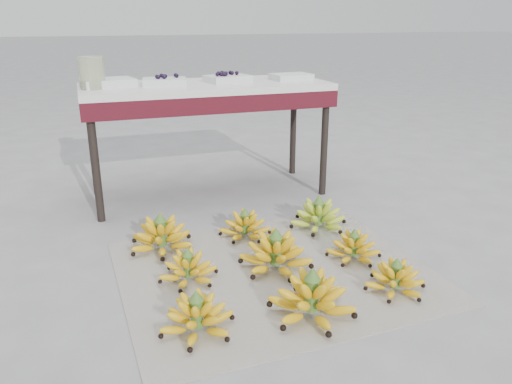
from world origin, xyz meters
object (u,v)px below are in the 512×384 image
object	(u,v)px
bunch_back_left	(161,237)
tray_far_right	(291,77)
bunch_front_center	(312,299)
bunch_mid_center	(276,254)
bunch_mid_left	(188,269)
tray_far_left	(108,83)
newspaper_mat	(274,272)
bunch_front_left	(197,317)
bunch_front_right	(395,280)
glass_jar	(92,73)
tray_left	(165,81)
vendor_table	(206,97)
bunch_back_center	(245,227)
tray_right	(227,78)
bunch_mid_right	(354,248)
bunch_back_right	(318,217)

from	to	relation	value
bunch_back_left	tray_far_right	size ratio (longest dim) A/B	1.42
bunch_front_center	bunch_mid_center	xyz separation A→B (m)	(0.01, 0.37, -0.00)
bunch_mid_left	tray_far_left	xyz separation A→B (m)	(-0.19, 1.02, 0.63)
bunch_front_center	newspaper_mat	bearing A→B (deg)	66.63
bunch_front_left	bunch_back_left	xyz separation A→B (m)	(-0.01, 0.68, 0.01)
bunch_front_right	glass_jar	xyz separation A→B (m)	(-1.00, 1.32, 0.69)
tray_left	tray_far_right	distance (m)	0.75
vendor_table	tray_far_left	world-z (taller)	tray_far_left
bunch_front_center	vendor_table	size ratio (longest dim) A/B	0.30
newspaper_mat	glass_jar	distance (m)	1.40
bunch_back_left	tray_left	bearing A→B (deg)	67.55
bunch_mid_left	bunch_front_center	bearing A→B (deg)	-22.55
bunch_back_center	tray_far_left	bearing A→B (deg)	107.83
bunch_mid_center	bunch_back_left	xyz separation A→B (m)	(-0.42, 0.34, -0.00)
bunch_back_left	tray_right	size ratio (longest dim) A/B	1.25
bunch_mid_center	tray_far_left	size ratio (longest dim) A/B	1.10
bunch_mid_center	bunch_front_center	bearing A→B (deg)	-95.11
bunch_front_left	bunch_back_center	distance (m)	0.79
bunch_front_center	bunch_back_left	bearing A→B (deg)	95.90
bunch_back_left	bunch_front_left	bearing A→B (deg)	-97.83
bunch_mid_right	tray_far_right	distance (m)	1.22
bunch_mid_left	bunch_back_right	size ratio (longest dim) A/B	0.90
bunch_mid_center	glass_jar	xyz separation A→B (m)	(-0.63, 0.99, 0.67)
tray_left	glass_jar	world-z (taller)	glass_jar
bunch_front_left	glass_jar	bearing A→B (deg)	101.12
bunch_mid_left	vendor_table	bearing A→B (deg)	96.21
bunch_mid_left	bunch_back_left	distance (m)	0.33
glass_jar	tray_far_left	bearing A→B (deg)	34.68
bunch_back_center	tray_right	bearing A→B (deg)	60.06
bunch_front_right	vendor_table	world-z (taller)	vendor_table
bunch_front_center	bunch_front_right	distance (m)	0.38
bunch_front_right	glass_jar	distance (m)	1.79
tray_left	bunch_front_center	bearing A→B (deg)	-79.78
bunch_front_left	bunch_mid_right	size ratio (longest dim) A/B	0.85
tray_far_left	glass_jar	bearing A→B (deg)	-145.32
tray_far_right	tray_right	bearing A→B (deg)	177.21
bunch_mid_left	tray_far_right	world-z (taller)	tray_far_right
newspaper_mat	bunch_back_center	bearing A→B (deg)	90.84
bunch_mid_left	bunch_mid_center	bearing A→B (deg)	21.75
bunch_back_right	newspaper_mat	bearing A→B (deg)	-122.12
vendor_table	bunch_front_right	bearing A→B (deg)	-73.85
bunch_front_center	bunch_back_right	xyz separation A→B (m)	(0.37, 0.70, -0.00)
tray_right	tray_far_right	world-z (taller)	tray_right
bunch_mid_right	bunch_front_center	bearing A→B (deg)	-161.15
bunch_mid_center	bunch_back_left	bearing A→B (deg)	137.25
glass_jar	bunch_back_left	bearing A→B (deg)	-72.05
bunch_front_center	bunch_front_right	world-z (taller)	bunch_front_center
bunch_back_center	tray_right	size ratio (longest dim) A/B	1.15
tray_right	newspaper_mat	bearing A→B (deg)	-96.24
bunch_mid_center	bunch_back_center	size ratio (longest dim) A/B	1.04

